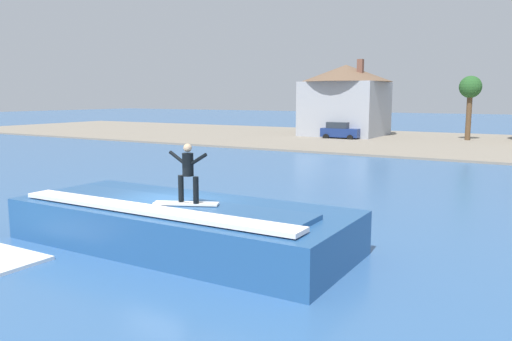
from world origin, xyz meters
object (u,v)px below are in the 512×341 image
wave_crest (179,224)px  tree_tall_bare (470,90)px  surfboard (186,203)px  house_with_chimney (345,98)px  surfer (188,170)px  tree_short_bushy (333,93)px  car_near_shore (341,131)px

wave_crest → tree_tall_bare: bearing=87.0°
surfboard → house_with_chimney: bearing=104.8°
house_with_chimney → surfer: bearing=-75.1°
tree_tall_bare → wave_crest: bearing=-93.0°
wave_crest → tree_short_bushy: 49.87m
wave_crest → car_near_shore: bearing=104.0°
wave_crest → surfboard: size_ratio=5.68×
surfer → tree_tall_bare: (1.48, 42.91, 2.65)m
surfboard → surfer: bearing=22.3°
car_near_shore → tree_short_bushy: bearing=116.6°
tree_short_bushy → tree_tall_bare: bearing=-17.3°
wave_crest → house_with_chimney: house_with_chimney is taller
car_near_shore → tree_tall_bare: tree_tall_bare is taller
car_near_shore → tree_short_bushy: 11.21m
tree_short_bushy → surfer: bearing=-72.7°
car_near_shore → house_with_chimney: house_with_chimney is taller
surfboard → tree_tall_bare: 43.12m
wave_crest → car_near_shore: size_ratio=2.61×
surfer → house_with_chimney: house_with_chimney is taller
house_with_chimney → tree_short_bushy: (-3.53, 5.17, 0.64)m
surfboard → tree_tall_bare: size_ratio=0.28×
surfboard → tree_short_bushy: size_ratio=0.30×
surfer → car_near_shore: size_ratio=0.42×
surfboard → car_near_shore: bearing=104.8°
car_near_shore → house_with_chimney: bearing=105.4°
wave_crest → house_with_chimney: size_ratio=1.04×
wave_crest → surfer: surfer is taller
surfboard → surfer: (0.07, 0.03, 0.98)m
surfer → car_near_shore: bearing=104.9°
wave_crest → tree_tall_bare: size_ratio=1.62×
wave_crest → surfboard: surfboard is taller
tree_tall_bare → tree_short_bushy: size_ratio=1.04×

